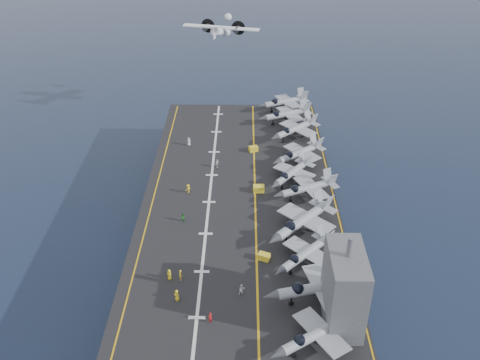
{
  "coord_description": "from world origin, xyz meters",
  "views": [
    {
      "loc": [
        0.91,
        -85.57,
        69.25
      ],
      "look_at": [
        0.0,
        4.0,
        13.0
      ],
      "focal_mm": 40.0,
      "sensor_mm": 36.0,
      "label": 1
    }
  ],
  "objects_px": {
    "island_superstructure": "(345,281)",
    "transport_plane": "(221,32)",
    "tow_cart_a": "(264,257)",
    "fighter_jet_0": "(317,333)"
  },
  "relations": [
    {
      "from": "fighter_jet_0",
      "to": "tow_cart_a",
      "type": "relative_size",
      "value": 7.29
    },
    {
      "from": "fighter_jet_0",
      "to": "transport_plane",
      "type": "xyz_separation_m",
      "value": [
        -16.74,
        94.99,
        12.96
      ]
    },
    {
      "from": "fighter_jet_0",
      "to": "tow_cart_a",
      "type": "xyz_separation_m",
      "value": [
        -6.72,
        18.02,
        -1.81
      ]
    },
    {
      "from": "island_superstructure",
      "to": "tow_cart_a",
      "type": "xyz_separation_m",
      "value": [
        -10.79,
        13.17,
        -6.92
      ]
    },
    {
      "from": "island_superstructure",
      "to": "fighter_jet_0",
      "type": "xyz_separation_m",
      "value": [
        -4.07,
        -4.85,
        -5.12
      ]
    },
    {
      "from": "tow_cart_a",
      "to": "transport_plane",
      "type": "relative_size",
      "value": 0.09
    },
    {
      "from": "island_superstructure",
      "to": "transport_plane",
      "type": "bearing_deg",
      "value": 103.0
    },
    {
      "from": "tow_cart_a",
      "to": "island_superstructure",
      "type": "bearing_deg",
      "value": -50.68
    },
    {
      "from": "island_superstructure",
      "to": "tow_cart_a",
      "type": "distance_m",
      "value": 18.38
    },
    {
      "from": "transport_plane",
      "to": "tow_cart_a",
      "type": "bearing_deg",
      "value": -82.58
    }
  ]
}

